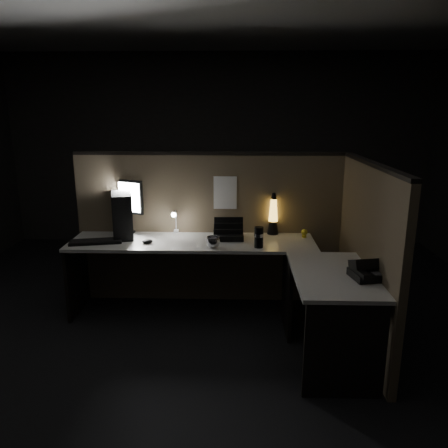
{
  "coord_description": "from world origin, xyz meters",
  "views": [
    {
      "loc": [
        0.27,
        -3.32,
        1.93
      ],
      "look_at": [
        0.16,
        0.35,
        0.96
      ],
      "focal_mm": 35.0,
      "sensor_mm": 36.0,
      "label": 1
    }
  ],
  "objects_px": {
    "monitor": "(125,201)",
    "desk_phone": "(368,270)",
    "pc_tower": "(122,215)",
    "keyboard": "(96,242)",
    "lava_lamp": "(273,217)"
  },
  "relations": [
    {
      "from": "pc_tower",
      "to": "monitor",
      "type": "relative_size",
      "value": 0.81
    },
    {
      "from": "monitor",
      "to": "desk_phone",
      "type": "bearing_deg",
      "value": -5.29
    },
    {
      "from": "keyboard",
      "to": "desk_phone",
      "type": "relative_size",
      "value": 1.59
    },
    {
      "from": "monitor",
      "to": "keyboard",
      "type": "relative_size",
      "value": 1.13
    },
    {
      "from": "monitor",
      "to": "lava_lamp",
      "type": "height_order",
      "value": "monitor"
    },
    {
      "from": "pc_tower",
      "to": "monitor",
      "type": "bearing_deg",
      "value": 76.19
    },
    {
      "from": "lava_lamp",
      "to": "desk_phone",
      "type": "bearing_deg",
      "value": -62.06
    },
    {
      "from": "monitor",
      "to": "lava_lamp",
      "type": "xyz_separation_m",
      "value": [
        1.47,
        -0.03,
        -0.15
      ]
    },
    {
      "from": "lava_lamp",
      "to": "desk_phone",
      "type": "relative_size",
      "value": 1.4
    },
    {
      "from": "pc_tower",
      "to": "desk_phone",
      "type": "relative_size",
      "value": 1.45
    },
    {
      "from": "pc_tower",
      "to": "lava_lamp",
      "type": "bearing_deg",
      "value": -10.55
    },
    {
      "from": "monitor",
      "to": "keyboard",
      "type": "height_order",
      "value": "monitor"
    },
    {
      "from": "pc_tower",
      "to": "desk_phone",
      "type": "xyz_separation_m",
      "value": [
        2.07,
        -1.02,
        -0.16
      ]
    },
    {
      "from": "monitor",
      "to": "keyboard",
      "type": "bearing_deg",
      "value": -92.39
    },
    {
      "from": "keyboard",
      "to": "lava_lamp",
      "type": "xyz_separation_m",
      "value": [
        1.66,
        0.36,
        0.16
      ]
    }
  ]
}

